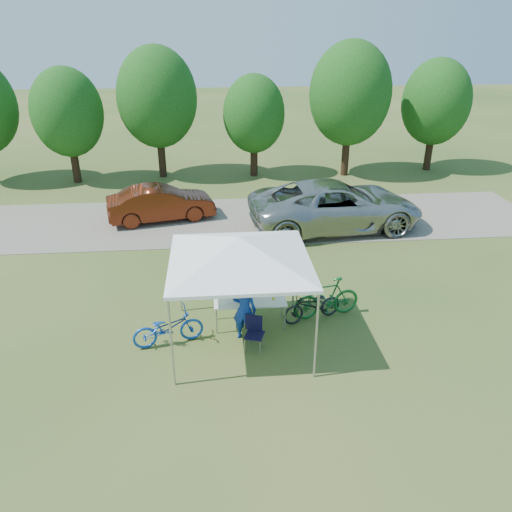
{
  "coord_description": "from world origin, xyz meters",
  "views": [
    {
      "loc": [
        -0.51,
        -10.05,
        7.05
      ],
      "look_at": [
        0.54,
        2.0,
        1.3
      ],
      "focal_mm": 35.0,
      "sensor_mm": 36.0,
      "label": 1
    }
  ],
  "objects": [
    {
      "name": "bike_green",
      "position": [
        2.27,
        0.9,
        0.54
      ],
      "size": [
        1.88,
        0.87,
        1.09
      ],
      "primitive_type": "imported",
      "rotation": [
        0.0,
        0.0,
        -1.37
      ],
      "color": "#15622A",
      "rests_on": "ground"
    },
    {
      "name": "bike_blue",
      "position": [
        -1.73,
        0.03,
        0.44
      ],
      "size": [
        1.78,
        1.0,
        0.89
      ],
      "primitive_type": "imported",
      "rotation": [
        0.0,
        0.0,
        1.83
      ],
      "color": "#1344AE",
      "rests_on": "ground"
    },
    {
      "name": "sedan",
      "position": [
        -2.56,
        8.29,
        0.68
      ],
      "size": [
        4.25,
        2.31,
        1.33
      ],
      "primitive_type": "imported",
      "rotation": [
        0.0,
        0.0,
        1.81
      ],
      "color": "#531E0D",
      "rests_on": "gravel_strip"
    },
    {
      "name": "cyclist",
      "position": [
        0.1,
        0.09,
        0.8
      ],
      "size": [
        0.68,
        0.57,
        1.6
      ],
      "primitive_type": "imported",
      "rotation": [
        0.0,
        0.0,
        2.78
      ],
      "color": "navy",
      "rests_on": "ground"
    },
    {
      "name": "canopy",
      "position": [
        0.0,
        0.0,
        2.65
      ],
      "size": [
        4.53,
        4.53,
        3.0
      ],
      "color": "#A5A5AA",
      "rests_on": "ground"
    },
    {
      "name": "folding_chair",
      "position": [
        0.3,
        -0.27,
        0.47
      ],
      "size": [
        0.52,
        0.55,
        0.81
      ],
      "rotation": [
        0.0,
        0.0,
        -0.34
      ],
      "color": "black",
      "rests_on": "ground"
    },
    {
      "name": "ground",
      "position": [
        0.0,
        0.0,
        0.0
      ],
      "size": [
        100.0,
        100.0,
        0.0
      ],
      "primitive_type": "plane",
      "color": "#2D5119",
      "rests_on": "ground"
    },
    {
      "name": "minivan",
      "position": [
        3.89,
        6.88,
        0.9
      ],
      "size": [
        6.59,
        3.58,
        1.75
      ],
      "primitive_type": "imported",
      "rotation": [
        0.0,
        0.0,
        1.68
      ],
      "color": "#ABACA7",
      "rests_on": "gravel_strip"
    },
    {
      "name": "ice_cream_cup",
      "position": [
        0.85,
        0.61,
        0.76
      ],
      "size": [
        0.07,
        0.07,
        0.05
      ],
      "primitive_type": "cylinder",
      "color": "gold",
      "rests_on": "folding_table"
    },
    {
      "name": "bike_dark",
      "position": [
        1.89,
        0.75,
        0.43
      ],
      "size": [
        1.72,
        1.05,
        0.85
      ],
      "primitive_type": "imported",
      "rotation": [
        0.0,
        0.0,
        -1.25
      ],
      "color": "black",
      "rests_on": "ground"
    },
    {
      "name": "gravel_strip",
      "position": [
        0.0,
        8.0,
        0.01
      ],
      "size": [
        24.0,
        5.0,
        0.02
      ],
      "primitive_type": "cube",
      "color": "gray",
      "rests_on": "ground"
    },
    {
      "name": "treeline",
      "position": [
        -0.29,
        14.05,
        3.53
      ],
      "size": [
        24.89,
        4.28,
        6.3
      ],
      "color": "#382314",
      "rests_on": "ground"
    },
    {
      "name": "folding_table",
      "position": [
        0.27,
        0.66,
        0.69
      ],
      "size": [
        1.79,
        0.75,
        0.74
      ],
      "color": "white",
      "rests_on": "ground"
    },
    {
      "name": "cooler",
      "position": [
        -0.1,
        0.66,
        0.93
      ],
      "size": [
        0.52,
        0.36,
        0.38
      ],
      "color": "white",
      "rests_on": "folding_table"
    }
  ]
}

